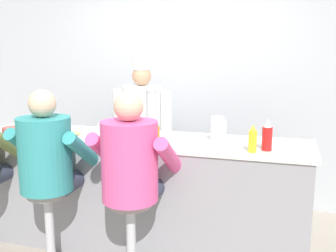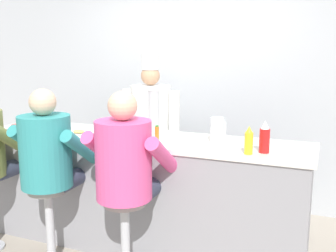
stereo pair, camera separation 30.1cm
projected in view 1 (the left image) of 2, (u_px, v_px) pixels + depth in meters
wall_back at (177, 86)px, 4.59m from camera, size 10.00×0.06×2.70m
diner_counter at (138, 192)px, 3.51m from camera, size 2.96×0.68×1.01m
ketchup_bottle_red at (267, 136)px, 2.94m from camera, size 0.08×0.08×0.24m
mustard_bottle_yellow at (253, 139)px, 2.88m from camera, size 0.06×0.06×0.21m
hot_sauce_bottle_orange at (158, 134)px, 3.22m from camera, size 0.03×0.03×0.14m
water_pitcher_clear at (217, 129)px, 3.23m from camera, size 0.13×0.11×0.21m
breakfast_plate at (75, 135)px, 3.42m from camera, size 0.24×0.24×0.05m
cereal_bowl at (11, 130)px, 3.58m from camera, size 0.15×0.15×0.05m
coffee_mug_tan at (39, 125)px, 3.75m from camera, size 0.13×0.08×0.09m
cup_stack_steel at (151, 113)px, 3.47m from camera, size 0.10×0.10×0.40m
napkin_dispenser_chrome at (105, 129)px, 3.47m from camera, size 0.10×0.06×0.11m
diner_seated_teal at (48, 158)px, 3.05m from camera, size 0.62×0.61×1.47m
diner_seated_pink at (132, 165)px, 2.85m from camera, size 0.62×0.61×1.47m
cook_in_whites_near at (142, 126)px, 4.27m from camera, size 0.67×0.43×1.71m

